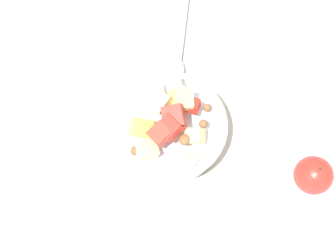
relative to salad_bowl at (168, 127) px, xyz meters
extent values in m
plane|color=silver|center=(-0.01, -0.01, -0.04)|extent=(2.40, 2.40, 0.00)
cube|color=#BCB299|center=(-0.01, -0.01, -0.04)|extent=(0.40, 0.30, 0.01)
cylinder|color=white|center=(0.00, 0.00, -0.01)|extent=(0.21, 0.21, 0.05)
torus|color=white|center=(0.00, 0.00, 0.01)|extent=(0.22, 0.22, 0.02)
cube|color=red|center=(-0.02, -0.01, 0.06)|extent=(0.05, 0.05, 0.04)
cube|color=red|center=(0.04, -0.03, 0.04)|extent=(0.03, 0.03, 0.03)
cube|color=beige|center=(-0.07, 0.02, 0.03)|extent=(0.05, 0.05, 0.04)
cube|color=red|center=(0.00, -0.02, 0.06)|extent=(0.06, 0.05, 0.05)
sphere|color=brown|center=(0.05, -0.06, 0.02)|extent=(0.02, 0.02, 0.02)
cube|color=#E5D684|center=(0.02, 0.02, 0.05)|extent=(0.05, 0.05, 0.04)
cube|color=#9EC656|center=(-0.03, 0.04, 0.04)|extent=(0.05, 0.05, 0.05)
cube|color=#BC3828|center=(-0.04, 0.00, 0.05)|extent=(0.05, 0.05, 0.03)
sphere|color=brown|center=(-0.07, 0.04, 0.02)|extent=(0.02, 0.02, 0.02)
cube|color=#E5D684|center=(0.04, -0.01, 0.05)|extent=(0.05, 0.06, 0.05)
cube|color=#E5D684|center=(-0.01, -0.06, 0.04)|extent=(0.04, 0.04, 0.04)
cube|color=beige|center=(0.06, 0.01, 0.04)|extent=(0.05, 0.05, 0.04)
cube|color=#E5D684|center=(-0.05, -0.06, 0.02)|extent=(0.03, 0.03, 0.03)
sphere|color=brown|center=(-0.03, -0.04, 0.04)|extent=(0.03, 0.03, 0.03)
sphere|color=brown|center=(0.01, -0.06, 0.04)|extent=(0.02, 0.02, 0.03)
cube|color=beige|center=(0.05, 0.04, 0.03)|extent=(0.04, 0.04, 0.03)
ellipsoid|color=#B7B7BC|center=(0.14, 0.03, -0.03)|extent=(0.06, 0.05, 0.01)
cube|color=#B7B7BC|center=(0.24, 0.06, -0.03)|extent=(0.19, 0.06, 0.01)
sphere|color=red|center=(0.01, -0.28, -0.01)|extent=(0.07, 0.07, 0.07)
cylinder|color=brown|center=(0.01, -0.28, 0.03)|extent=(0.00, 0.00, 0.01)
camera|label=1|loc=(-0.29, -0.11, 0.73)|focal=45.22mm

